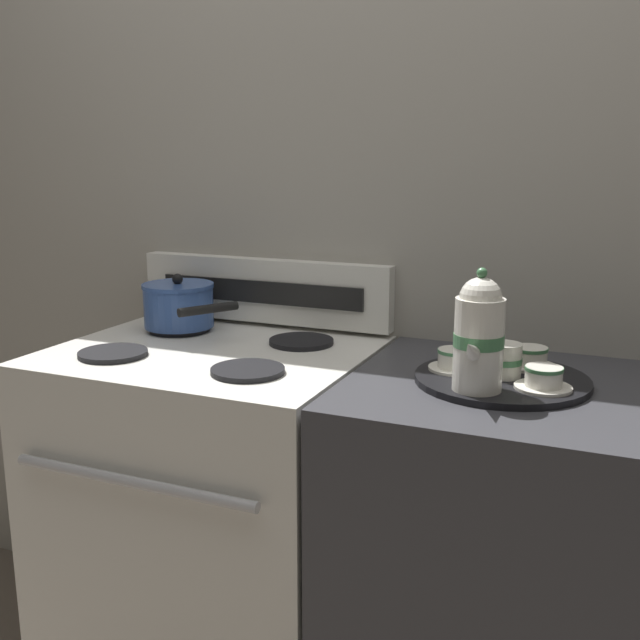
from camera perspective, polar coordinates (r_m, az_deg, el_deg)
wall_back at (r=1.91m, az=5.70°, el=4.29°), size 6.00×0.05×2.20m
stove at (r=1.96m, az=-7.94°, el=-15.28°), size 0.73×0.63×0.93m
control_panel at (r=2.01m, az=-4.31°, el=2.26°), size 0.72×0.05×0.17m
side_counter at (r=1.75m, az=14.11°, el=-19.42°), size 0.69×0.61×0.92m
saucepan at (r=1.98m, az=-10.68°, el=1.14°), size 0.29×0.25×0.14m
serving_tray at (r=1.57m, az=13.68°, el=-4.43°), size 0.35×0.35×0.01m
teapot at (r=1.44m, az=12.01°, el=-1.06°), size 0.10×0.15×0.24m
teacup_left at (r=1.58m, az=10.23°, el=-2.99°), size 0.11×0.11×0.04m
teacup_right at (r=1.50m, az=16.67°, el=-4.25°), size 0.11×0.11×0.04m
teacup_front at (r=1.64m, az=15.72°, el=-2.75°), size 0.11×0.11×0.04m
creamer_jug at (r=1.55m, az=13.85°, el=-2.98°), size 0.07×0.07×0.07m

